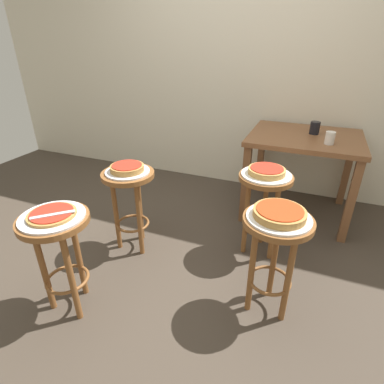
% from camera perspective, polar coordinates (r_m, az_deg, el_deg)
% --- Properties ---
extents(ground_plane, '(6.00, 6.00, 0.00)m').
position_cam_1_polar(ground_plane, '(2.32, -3.32, -13.53)').
color(ground_plane, '#42382D').
extents(back_wall, '(6.00, 0.10, 3.00)m').
position_cam_1_polar(back_wall, '(3.33, 9.52, 26.50)').
color(back_wall, beige).
rests_on(back_wall, ground_plane).
extents(stool_foreground, '(0.38, 0.38, 0.64)m').
position_cam_1_polar(stool_foreground, '(1.89, -23.56, -8.70)').
color(stool_foreground, brown).
rests_on(stool_foreground, ground_plane).
extents(serving_plate_foreground, '(0.34, 0.34, 0.01)m').
position_cam_1_polar(serving_plate_foreground, '(1.80, -24.55, -4.20)').
color(serving_plate_foreground, silver).
rests_on(serving_plate_foreground, stool_foreground).
extents(pizza_foreground, '(0.25, 0.25, 0.02)m').
position_cam_1_polar(pizza_foreground, '(1.79, -24.65, -3.76)').
color(pizza_foreground, '#B78442').
rests_on(pizza_foreground, serving_plate_foreground).
extents(stool_middle, '(0.38, 0.38, 0.64)m').
position_cam_1_polar(stool_middle, '(1.79, 15.17, -9.34)').
color(stool_middle, brown).
rests_on(stool_middle, ground_plane).
extents(serving_plate_middle, '(0.34, 0.34, 0.01)m').
position_cam_1_polar(serving_plate_middle, '(1.69, 15.86, -4.62)').
color(serving_plate_middle, silver).
rests_on(serving_plate_middle, stool_middle).
extents(pizza_middle, '(0.28, 0.28, 0.05)m').
position_cam_1_polar(pizza_middle, '(1.68, 15.98, -3.79)').
color(pizza_middle, '#B78442').
rests_on(pizza_middle, serving_plate_middle).
extents(stool_leftside, '(0.38, 0.38, 0.64)m').
position_cam_1_polar(stool_leftside, '(2.30, -11.52, -0.19)').
color(stool_leftside, brown).
rests_on(stool_leftside, ground_plane).
extents(serving_plate_leftside, '(0.32, 0.32, 0.01)m').
position_cam_1_polar(serving_plate_leftside, '(2.23, -11.92, 3.75)').
color(serving_plate_leftside, silver).
rests_on(serving_plate_leftside, stool_leftside).
extents(pizza_leftside, '(0.24, 0.24, 0.05)m').
position_cam_1_polar(pizza_leftside, '(2.22, -11.99, 4.42)').
color(pizza_leftside, '#B78442').
rests_on(pizza_leftside, serving_plate_leftside).
extents(stool_rear, '(0.38, 0.38, 0.64)m').
position_cam_1_polar(stool_rear, '(2.27, 13.20, -0.82)').
color(stool_rear, brown).
rests_on(stool_rear, ground_plane).
extents(serving_plate_rear, '(0.35, 0.35, 0.01)m').
position_cam_1_polar(serving_plate_rear, '(2.20, 13.66, 3.17)').
color(serving_plate_rear, white).
rests_on(serving_plate_rear, stool_rear).
extents(pizza_rear, '(0.26, 0.26, 0.05)m').
position_cam_1_polar(pizza_rear, '(2.19, 13.74, 3.85)').
color(pizza_rear, tan).
rests_on(pizza_rear, serving_plate_rear).
extents(dining_table, '(0.93, 0.79, 0.75)m').
position_cam_1_polar(dining_table, '(2.87, 20.08, 7.63)').
color(dining_table, brown).
rests_on(dining_table, ground_plane).
extents(cup_near_edge, '(0.07, 0.07, 0.10)m').
position_cam_1_polar(cup_near_edge, '(2.65, 24.29, 9.15)').
color(cup_near_edge, silver).
rests_on(cup_near_edge, dining_table).
extents(cup_far_edge, '(0.08, 0.08, 0.11)m').
position_cam_1_polar(cup_far_edge, '(2.89, 21.89, 11.01)').
color(cup_far_edge, black).
rests_on(cup_far_edge, dining_table).
extents(pizza_server_knife, '(0.18, 0.17, 0.01)m').
position_cam_1_polar(pizza_server_knife, '(1.75, -24.50, -3.87)').
color(pizza_server_knife, silver).
rests_on(pizza_server_knife, pizza_foreground).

